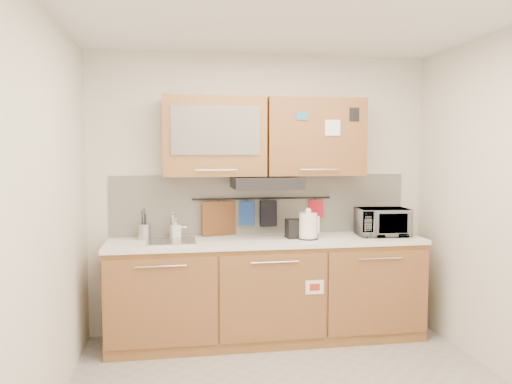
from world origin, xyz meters
name	(u,v)px	position (x,y,z in m)	size (l,w,h in m)	color
ceiling	(303,8)	(0.00, 0.00, 2.60)	(3.20, 3.20, 0.00)	white
wall_back	(261,194)	(0.00, 1.50, 1.30)	(3.20, 3.20, 0.00)	silver
wall_left	(42,218)	(-1.60, 0.00, 1.30)	(3.00, 3.00, 0.00)	silver
base_cabinet	(267,295)	(0.00, 1.19, 0.41)	(2.80, 0.64, 0.88)	#955A35
countertop	(267,241)	(0.00, 1.19, 0.90)	(2.82, 0.62, 0.04)	white
backsplash	(262,204)	(0.00, 1.49, 1.20)	(2.80, 0.02, 0.56)	silver
upper_cabinets	(264,137)	(0.00, 1.32, 1.83)	(1.82, 0.37, 0.70)	#955A35
range_hood	(266,183)	(0.00, 1.25, 1.42)	(0.60, 0.46, 0.10)	black
sink	(171,241)	(-0.85, 1.21, 0.92)	(0.42, 0.40, 0.26)	silver
utensil_rail	(262,198)	(0.00, 1.45, 1.26)	(0.02, 0.02, 1.30)	black
utensil_crock	(144,231)	(-1.08, 1.34, 0.99)	(0.11, 0.11, 0.28)	#ABAAAF
kettle	(308,227)	(0.36, 1.12, 1.03)	(0.21, 0.20, 0.28)	white
toaster	(299,228)	(0.29, 1.20, 1.01)	(0.23, 0.15, 0.17)	black
microwave	(382,222)	(1.09, 1.19, 1.05)	(0.46, 0.31, 0.25)	#999999
soap_bottle	(175,228)	(-0.81, 1.37, 1.01)	(0.08, 0.08, 0.18)	#999999
cutting_board	(219,223)	(-0.41, 1.44, 1.04)	(0.32, 0.02, 0.40)	brown
oven_mitt	(247,213)	(-0.15, 1.44, 1.13)	(0.14, 0.03, 0.23)	navy
dark_pouch	(268,213)	(0.05, 1.44, 1.12)	(0.15, 0.04, 0.24)	black
pot_holder	(316,208)	(0.52, 1.44, 1.16)	(0.13, 0.02, 0.16)	red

